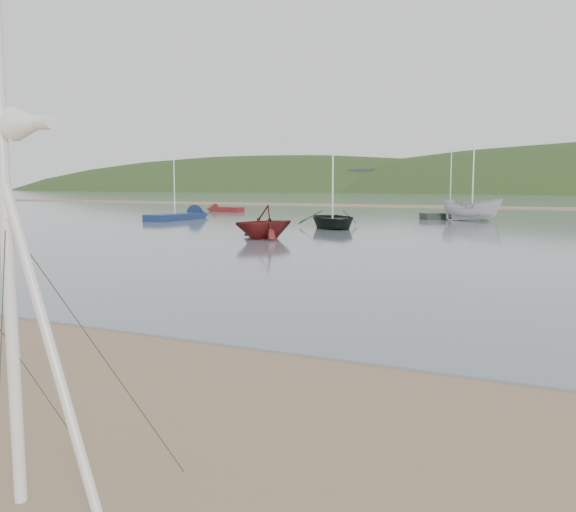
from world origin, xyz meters
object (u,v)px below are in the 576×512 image
at_px(sailboat_dark_mid, 466,216).
at_px(boat_dark, 333,184).
at_px(boat_red, 264,207).
at_px(dinghy_red_far, 220,209).
at_px(mast_rig, 3,362).
at_px(boat_white, 473,191).
at_px(sailboat_blue_near, 190,216).

bearing_deg(sailboat_dark_mid, boat_dark, -113.10).
relative_size(boat_red, dinghy_red_far, 0.69).
bearing_deg(mast_rig, boat_dark, 106.64).
bearing_deg(boat_white, boat_red, 166.27).
bearing_deg(boat_dark, mast_rig, -104.58).
distance_m(boat_dark, sailboat_blue_near, 14.79).
bearing_deg(dinghy_red_far, sailboat_blue_near, -68.74).
xyz_separation_m(boat_red, dinghy_red_far, (-18.18, 25.05, -1.36)).
distance_m(mast_rig, sailboat_blue_near, 43.48).
bearing_deg(boat_dark, sailboat_dark_mid, 35.69).
bearing_deg(mast_rig, dinghy_red_far, 120.05).
height_order(boat_dark, boat_red, boat_dark).
height_order(boat_white, sailboat_blue_near, sailboat_blue_near).
xyz_separation_m(mast_rig, boat_dark, (-9.58, 32.06, 1.50)).
relative_size(boat_white, dinghy_red_far, 0.95).
bearing_deg(boat_white, mast_rig, -170.28).
relative_size(mast_rig, boat_dark, 0.96).
xyz_separation_m(boat_dark, boat_white, (6.72, 11.16, -0.50)).
xyz_separation_m(boat_white, sailboat_blue_near, (-20.58, -6.62, -1.95)).
distance_m(mast_rig, dinghy_red_far, 56.11).
bearing_deg(sailboat_blue_near, boat_white, 17.83).
height_order(boat_dark, sailboat_dark_mid, boat_dark).
bearing_deg(boat_red, sailboat_dark_mid, 105.38).
bearing_deg(boat_red, sailboat_blue_near, 166.84).
xyz_separation_m(mast_rig, boat_white, (-2.86, 43.22, 1.00)).
bearing_deg(boat_dark, sailboat_blue_near, 130.65).
bearing_deg(boat_dark, boat_white, 27.74).
distance_m(boat_red, boat_white, 20.95).
relative_size(boat_white, sailboat_blue_near, 0.62).
distance_m(mast_rig, boat_red, 25.51).
relative_size(boat_dark, sailboat_dark_mid, 0.92).
height_order(dinghy_red_far, sailboat_blue_near, sailboat_blue_near).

